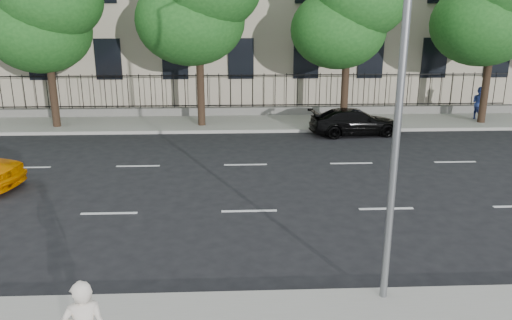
{
  "coord_description": "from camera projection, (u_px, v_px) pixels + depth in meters",
  "views": [
    {
      "loc": [
        -0.39,
        -10.83,
        5.56
      ],
      "look_at": [
        0.22,
        3.0,
        1.39
      ],
      "focal_mm": 35.0,
      "sensor_mm": 36.0,
      "label": 1
    }
  ],
  "objects": [
    {
      "name": "tree_d",
      "position": [
        349.0,
        4.0,
        23.29
      ],
      "size": [
        5.34,
        4.94,
        8.84
      ],
      "color": "#382619",
      "rests_on": "far_sidewalk"
    },
    {
      "name": "black_sedan",
      "position": [
        355.0,
        122.0,
        23.03
      ],
      "size": [
        4.33,
        2.1,
        1.21
      ],
      "primitive_type": "imported",
      "rotation": [
        0.0,
        0.0,
        1.67
      ],
      "color": "black",
      "rests_on": "ground"
    },
    {
      "name": "iron_fence",
      "position": [
        242.0,
        105.0,
        26.81
      ],
      "size": [
        30.0,
        0.5,
        2.2
      ],
      "color": "slate",
      "rests_on": "far_sidewalk"
    },
    {
      "name": "tree_b",
      "position": [
        45.0,
        4.0,
        22.7
      ],
      "size": [
        5.53,
        5.12,
        8.97
      ],
      "color": "#382619",
      "rests_on": "far_sidewalk"
    },
    {
      "name": "lane_markings",
      "position": [
        247.0,
        185.0,
        16.53
      ],
      "size": [
        49.6,
        4.62,
        0.01
      ],
      "primitive_type": null,
      "color": "silver",
      "rests_on": "ground"
    },
    {
      "name": "pedestrian_far",
      "position": [
        479.0,
        103.0,
        25.55
      ],
      "size": [
        0.87,
        0.98,
        1.67
      ],
      "primitive_type": "imported",
      "rotation": [
        0.0,
        0.0,
        1.93
      ],
      "color": "navy",
      "rests_on": "far_sidewalk"
    },
    {
      "name": "far_sidewalk",
      "position": [
        242.0,
        122.0,
        25.35
      ],
      "size": [
        60.0,
        4.0,
        0.15
      ],
      "primitive_type": "cube",
      "color": "gray",
      "rests_on": "ground"
    },
    {
      "name": "street_light",
      "position": [
        395.0,
        34.0,
        8.91
      ],
      "size": [
        0.25,
        3.32,
        8.05
      ],
      "color": "slate",
      "rests_on": "near_sidewalk"
    },
    {
      "name": "ground",
      "position": [
        252.0,
        251.0,
        11.98
      ],
      "size": [
        120.0,
        120.0,
        0.0
      ],
      "primitive_type": "plane",
      "color": "black",
      "rests_on": "ground"
    }
  ]
}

